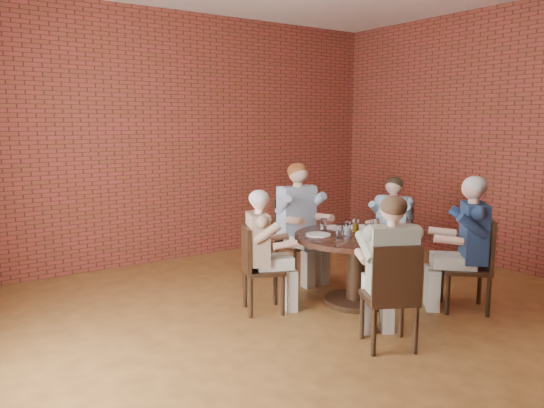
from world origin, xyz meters
TOP-DOWN VIEW (x-y plane):
  - floor at (0.00, 0.00)m, footprint 7.00×7.00m
  - wall_back at (0.00, 3.50)m, footprint 7.00×0.00m
  - dining_table at (0.66, 0.65)m, footprint 1.30×1.30m
  - chair_a at (1.66, 1.05)m, footprint 0.51×0.51m
  - diner_a at (1.59, 1.02)m, footprint 0.73×0.67m
  - chair_b at (0.74, 1.81)m, footprint 0.50×0.50m
  - diner_b at (0.73, 1.71)m, footprint 0.62×0.75m
  - chair_c at (-0.33, 1.05)m, footprint 0.50×0.50m
  - diner_c at (-0.26, 1.02)m, footprint 0.72×0.66m
  - chair_d at (0.10, -0.37)m, footprint 0.57×0.57m
  - diner_d at (0.14, -0.30)m, footprint 0.76×0.81m
  - chair_e at (1.53, -0.18)m, footprint 0.63×0.63m
  - diner_e at (1.46, -0.11)m, footprint 0.88×0.87m
  - plate_a at (0.95, 0.89)m, footprint 0.26×0.26m
  - plate_b at (0.71, 1.03)m, footprint 0.26×0.26m
  - plate_c at (0.31, 0.85)m, footprint 0.26×0.26m
  - plate_d at (0.90, 0.21)m, footprint 0.26×0.26m
  - glass_a at (0.96, 0.66)m, footprint 0.07×0.07m
  - glass_b at (0.76, 0.77)m, footprint 0.07×0.07m
  - glass_c at (0.48, 0.97)m, footprint 0.07×0.07m
  - glass_d at (0.58, 0.70)m, footprint 0.07×0.07m
  - glass_e at (0.40, 0.63)m, footprint 0.07×0.07m
  - glass_f at (0.60, 0.31)m, footprint 0.07×0.07m
  - glass_g at (0.67, 0.48)m, footprint 0.07×0.07m
  - smartphone at (1.09, 0.35)m, footprint 0.12×0.15m

SIDE VIEW (x-z plane):
  - floor at x=0.00m, z-range 0.00..0.00m
  - chair_c at x=-0.33m, z-range 0.04..0.93m
  - chair_a at x=1.66m, z-range 0.04..0.94m
  - chair_d at x=0.10m, z-range 0.04..0.97m
  - chair_e at x=1.53m, z-range 0.04..1.00m
  - dining_table at x=0.66m, z-range 0.15..0.90m
  - chair_b at x=0.74m, z-range 0.04..1.02m
  - diner_c at x=-0.26m, z-range 0.00..1.25m
  - diner_a at x=1.59m, z-range 0.00..1.26m
  - diner_d at x=0.14m, z-range 0.00..1.31m
  - diner_e at x=1.46m, z-range 0.00..1.38m
  - diner_b at x=0.73m, z-range 0.00..1.42m
  - smartphone at x=1.09m, z-range 0.75..0.76m
  - plate_a at x=0.95m, z-range 0.75..0.76m
  - plate_b at x=0.71m, z-range 0.75..0.76m
  - plate_c at x=0.31m, z-range 0.75..0.76m
  - plate_d at x=0.90m, z-range 0.75..0.76m
  - glass_a at x=0.96m, z-range 0.75..0.89m
  - glass_b at x=0.76m, z-range 0.75..0.89m
  - glass_c at x=0.48m, z-range 0.75..0.89m
  - glass_d at x=0.58m, z-range 0.75..0.89m
  - glass_e at x=0.40m, z-range 0.75..0.89m
  - glass_f at x=0.60m, z-range 0.75..0.89m
  - glass_g at x=0.67m, z-range 0.75..0.89m
  - wall_back at x=0.00m, z-range -1.80..5.20m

